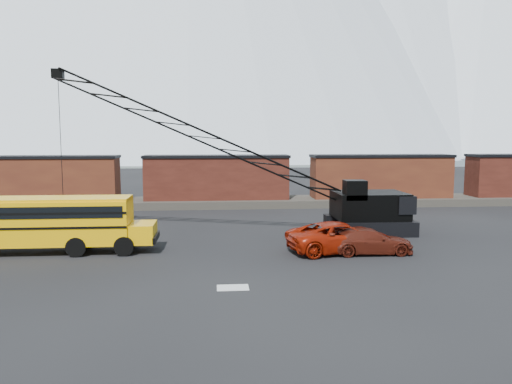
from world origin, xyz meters
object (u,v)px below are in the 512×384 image
(school_bus, at_px, (47,222))
(maroon_suv, at_px, (369,241))
(red_pickup, at_px, (341,237))
(crawler_crane, at_px, (228,147))

(school_bus, height_order, maroon_suv, school_bus)
(school_bus, distance_m, red_pickup, 16.82)
(crawler_crane, bearing_deg, maroon_suv, -37.99)
(maroon_suv, bearing_deg, school_bus, 84.68)
(crawler_crane, bearing_deg, school_bus, -157.36)
(maroon_suv, relative_size, crawler_crane, 0.21)
(red_pickup, distance_m, crawler_crane, 9.81)
(school_bus, height_order, red_pickup, school_bus)
(red_pickup, distance_m, maroon_suv, 1.58)
(red_pickup, height_order, crawler_crane, crawler_crane)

